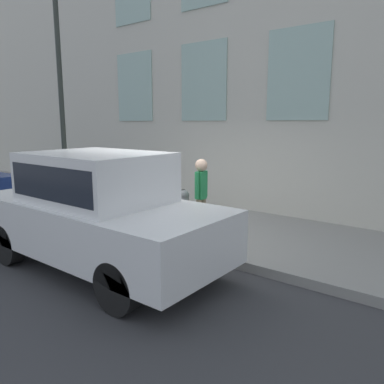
# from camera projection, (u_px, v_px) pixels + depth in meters

# --- Properties ---
(ground_plane) EXTENTS (80.00, 80.00, 0.00)m
(ground_plane) POSITION_uv_depth(u_px,v_px,m) (158.00, 248.00, 6.98)
(ground_plane) COLOR #38383A
(sidewalk) EXTENTS (3.17, 60.00, 0.15)m
(sidewalk) POSITION_uv_depth(u_px,v_px,m) (207.00, 226.00, 8.20)
(sidewalk) COLOR gray
(sidewalk) RESTS_ON ground_plane
(building_facade) EXTENTS (0.33, 40.00, 8.40)m
(building_facade) POSITION_uv_depth(u_px,v_px,m) (251.00, 41.00, 8.79)
(building_facade) COLOR beige
(building_facade) RESTS_ON ground_plane
(fire_hydrant) EXTENTS (0.30, 0.42, 0.86)m
(fire_hydrant) POSITION_uv_depth(u_px,v_px,m) (183.00, 210.00, 7.38)
(fire_hydrant) COLOR gray
(fire_hydrant) RESTS_ON sidewalk
(person) EXTENTS (0.36, 0.24, 1.48)m
(person) POSITION_uv_depth(u_px,v_px,m) (201.00, 190.00, 7.14)
(person) COLOR #998466
(person) RESTS_ON sidewalk
(parked_car_white_near) EXTENTS (1.82, 4.32, 1.86)m
(parked_car_white_near) POSITION_uv_depth(u_px,v_px,m) (98.00, 208.00, 5.84)
(parked_car_white_near) COLOR black
(parked_car_white_near) RESTS_ON ground_plane
(street_lamp) EXTENTS (0.36, 0.36, 6.18)m
(street_lamp) POSITION_uv_depth(u_px,v_px,m) (58.00, 52.00, 8.89)
(street_lamp) COLOR #2D332D
(street_lamp) RESTS_ON sidewalk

